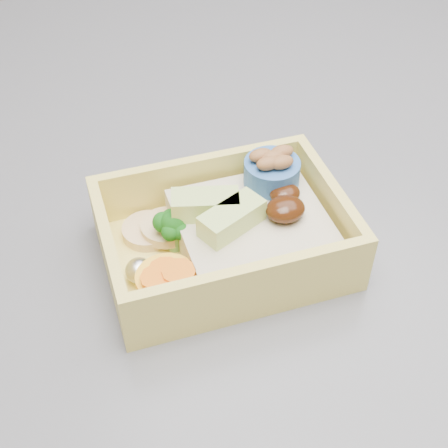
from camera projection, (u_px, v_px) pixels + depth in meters
name	position (u px, v px, depth m)	size (l,w,h in m)	color
island	(354.00, 405.00, 0.87)	(1.24, 0.84, 0.92)	brown
bento_box	(230.00, 232.00, 0.44)	(0.17, 0.13, 0.06)	#EDD862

